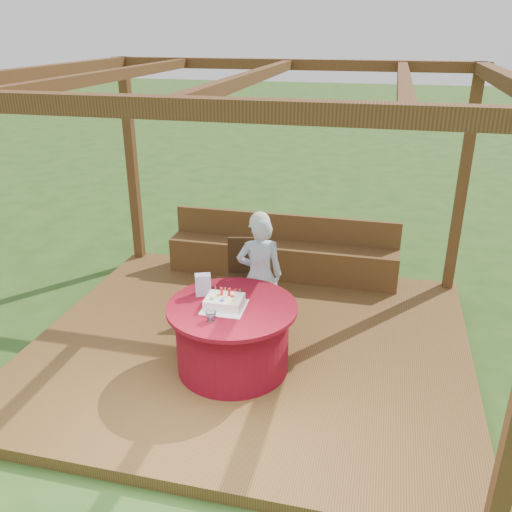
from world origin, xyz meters
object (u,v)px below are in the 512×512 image
at_px(elderly_woman, 260,274).
at_px(gift_bag, 203,285).
at_px(chair, 247,274).
at_px(table, 233,336).
at_px(bench, 282,257).
at_px(birthday_cake, 224,302).
at_px(drinking_glass, 211,316).

bearing_deg(elderly_woman, gift_bag, -126.55).
relative_size(chair, elderly_woman, 0.65).
relative_size(table, gift_bag, 5.79).
bearing_deg(table, bench, 88.67).
bearing_deg(gift_bag, table, -46.75).
distance_m(birthday_cake, gift_bag, 0.34).
relative_size(gift_bag, drinking_glass, 2.11).
relative_size(chair, drinking_glass, 8.85).
bearing_deg(elderly_woman, drinking_glass, -100.53).
bearing_deg(chair, elderly_woman, -57.41).
distance_m(bench, drinking_glass, 2.57).
xyz_separation_m(elderly_woman, birthday_cake, (-0.15, -0.77, 0.04)).
bearing_deg(birthday_cake, drinking_glass, -98.67).
bearing_deg(drinking_glass, table, 72.55).
height_order(table, chair, chair).
height_order(table, drinking_glass, drinking_glass).
xyz_separation_m(bench, drinking_glass, (-0.15, -2.52, 0.46)).
bearing_deg(bench, elderly_woman, -88.34).
relative_size(table, drinking_glass, 12.20).
bearing_deg(elderly_woman, chair, 122.59).
relative_size(birthday_cake, drinking_glass, 3.91).
height_order(table, elderly_woman, elderly_woman).
height_order(chair, birthday_cake, chair).
height_order(table, birthday_cake, birthday_cake).
relative_size(elderly_woman, drinking_glass, 13.58).
distance_m(gift_bag, drinking_glass, 0.53).
height_order(chair, elderly_woman, elderly_woman).
height_order(table, gift_bag, gift_bag).
relative_size(elderly_woman, gift_bag, 6.45).
relative_size(birthday_cake, gift_bag, 1.86).
height_order(bench, table, bench).
bearing_deg(table, gift_bag, 155.38).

